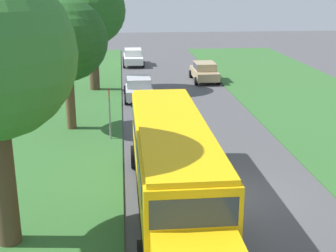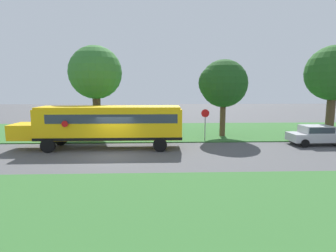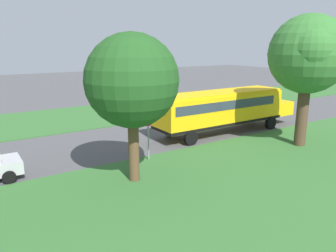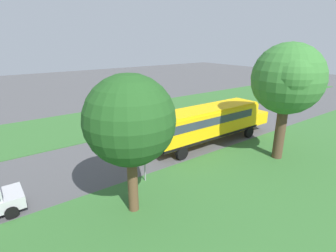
# 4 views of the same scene
# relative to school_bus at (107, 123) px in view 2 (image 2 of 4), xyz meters

# --- Properties ---
(ground_plane) EXTENTS (120.00, 120.00, 0.00)m
(ground_plane) POSITION_rel_school_bus_xyz_m (2.24, 0.80, -1.92)
(ground_plane) COLOR #4C4C4F
(grass_verge) EXTENTS (12.00, 80.00, 0.08)m
(grass_verge) POSITION_rel_school_bus_xyz_m (-7.76, 0.80, -1.88)
(grass_verge) COLOR #33662D
(grass_verge) RESTS_ON ground
(grass_far_side) EXTENTS (10.00, 80.00, 0.07)m
(grass_far_side) POSITION_rel_school_bus_xyz_m (11.24, 0.80, -1.89)
(grass_far_side) COLOR #33662D
(grass_far_side) RESTS_ON ground
(school_bus) EXTENTS (2.85, 12.42, 3.16)m
(school_bus) POSITION_rel_school_bus_xyz_m (0.00, 0.00, 0.00)
(school_bus) COLOR yellow
(school_bus) RESTS_ON ground
(car_silver_nearest) EXTENTS (2.02, 4.40, 1.56)m
(car_silver_nearest) POSITION_rel_school_bus_xyz_m (-0.56, 16.48, -1.05)
(car_silver_nearest) COLOR #B7B7BC
(car_silver_nearest) RESTS_ON ground
(oak_tree_beside_bus) EXTENTS (4.88, 4.88, 8.39)m
(oak_tree_beside_bus) POSITION_rel_school_bus_xyz_m (-5.44, -1.80, 4.01)
(oak_tree_beside_bus) COLOR #4C3826
(oak_tree_beside_bus) RESTS_ON ground
(oak_tree_roadside_mid) EXTENTS (4.35, 4.52, 7.11)m
(oak_tree_roadside_mid) POSITION_rel_school_bus_xyz_m (-4.48, 9.65, 3.00)
(oak_tree_roadside_mid) COLOR brown
(oak_tree_roadside_mid) RESTS_ON ground
(oak_tree_far_end) EXTENTS (4.90, 4.90, 8.30)m
(oak_tree_far_end) POSITION_rel_school_bus_xyz_m (-3.81, 19.65, 3.94)
(oak_tree_far_end) COLOR #4C3826
(oak_tree_far_end) RESTS_ON ground
(stop_sign) EXTENTS (0.08, 0.68, 2.74)m
(stop_sign) POSITION_rel_school_bus_xyz_m (-2.36, 7.82, -0.19)
(stop_sign) COLOR gray
(stop_sign) RESTS_ON ground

